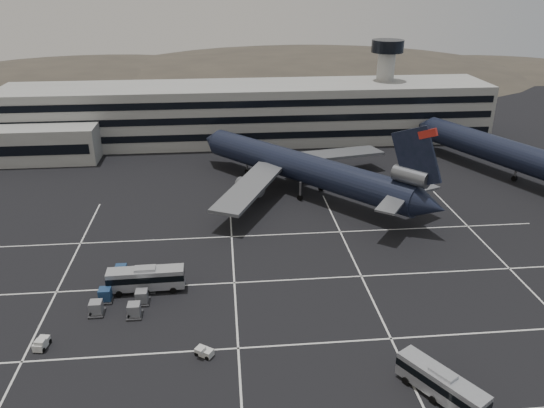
{
  "coord_description": "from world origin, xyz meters",
  "views": [
    {
      "loc": [
        -6.85,
        -59.06,
        39.74
      ],
      "look_at": [
        0.74,
        19.23,
        5.0
      ],
      "focal_mm": 35.0,
      "sensor_mm": 36.0,
      "label": 1
    }
  ],
  "objects_px": {
    "trijet_main": "(305,168)",
    "uld_cluster": "(127,290)",
    "bus_near": "(441,384)",
    "tug_a": "(41,344)",
    "bus_far": "(146,278)"
  },
  "relations": [
    {
      "from": "trijet_main",
      "to": "tug_a",
      "type": "height_order",
      "value": "trijet_main"
    },
    {
      "from": "tug_a",
      "to": "uld_cluster",
      "type": "relative_size",
      "value": 0.19
    },
    {
      "from": "bus_near",
      "to": "bus_far",
      "type": "distance_m",
      "value": 39.23
    },
    {
      "from": "tug_a",
      "to": "uld_cluster",
      "type": "bearing_deg",
      "value": 60.87
    },
    {
      "from": "bus_near",
      "to": "bus_far",
      "type": "bearing_deg",
      "value": 111.88
    },
    {
      "from": "bus_near",
      "to": "tug_a",
      "type": "xyz_separation_m",
      "value": [
        -42.47,
        11.98,
        -1.27
      ]
    },
    {
      "from": "bus_far",
      "to": "tug_a",
      "type": "xyz_separation_m",
      "value": [
        -10.66,
        -10.98,
        -1.36
      ]
    },
    {
      "from": "bus_far",
      "to": "tug_a",
      "type": "height_order",
      "value": "bus_far"
    },
    {
      "from": "bus_far",
      "to": "uld_cluster",
      "type": "xyz_separation_m",
      "value": [
        -2.42,
        -0.99,
        -1.08
      ]
    },
    {
      "from": "trijet_main",
      "to": "bus_far",
      "type": "xyz_separation_m",
      "value": [
        -26.47,
        -31.68,
        -3.28
      ]
    },
    {
      "from": "tug_a",
      "to": "uld_cluster",
      "type": "xyz_separation_m",
      "value": [
        8.24,
        10.0,
        0.27
      ]
    },
    {
      "from": "trijet_main",
      "to": "uld_cluster",
      "type": "bearing_deg",
      "value": -173.04
    },
    {
      "from": "trijet_main",
      "to": "uld_cluster",
      "type": "relative_size",
      "value": 3.84
    },
    {
      "from": "bus_far",
      "to": "tug_a",
      "type": "bearing_deg",
      "value": 134.59
    },
    {
      "from": "trijet_main",
      "to": "bus_near",
      "type": "distance_m",
      "value": 55.0
    }
  ]
}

